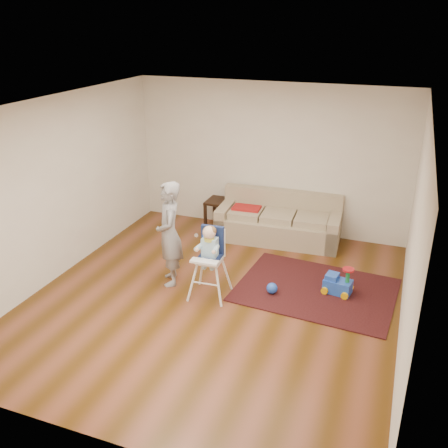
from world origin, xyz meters
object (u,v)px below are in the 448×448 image
(sofa, at_px, (279,218))
(high_chair, at_px, (210,263))
(ride_on_toy, at_px, (338,279))
(adult, at_px, (169,234))
(toy_ball, at_px, (272,288))
(side_table, at_px, (221,213))

(sofa, distance_m, high_chair, 2.26)
(high_chair, bearing_deg, ride_on_toy, 18.60)
(high_chair, bearing_deg, adult, 163.91)
(toy_ball, bearing_deg, high_chair, -158.26)
(ride_on_toy, bearing_deg, side_table, 153.33)
(toy_ball, bearing_deg, side_table, 126.93)
(adult, bearing_deg, ride_on_toy, 73.92)
(ride_on_toy, xyz_separation_m, high_chair, (-1.71, -0.69, 0.29))
(toy_ball, xyz_separation_m, adult, (-1.52, -0.17, 0.69))
(ride_on_toy, height_order, adult, adult)
(ride_on_toy, relative_size, toy_ball, 2.63)
(high_chair, distance_m, adult, 0.76)
(sofa, bearing_deg, toy_ball, -81.11)
(toy_ball, bearing_deg, ride_on_toy, 21.96)
(side_table, xyz_separation_m, toy_ball, (1.58, -2.11, -0.16))
(sofa, height_order, ride_on_toy, sofa)
(side_table, distance_m, ride_on_toy, 3.02)
(side_table, height_order, toy_ball, side_table)
(sofa, xyz_separation_m, high_chair, (-0.42, -2.22, 0.11))
(sofa, relative_size, adult, 1.39)
(side_table, bearing_deg, toy_ball, -53.07)
(sofa, xyz_separation_m, toy_ball, (0.41, -1.89, -0.32))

